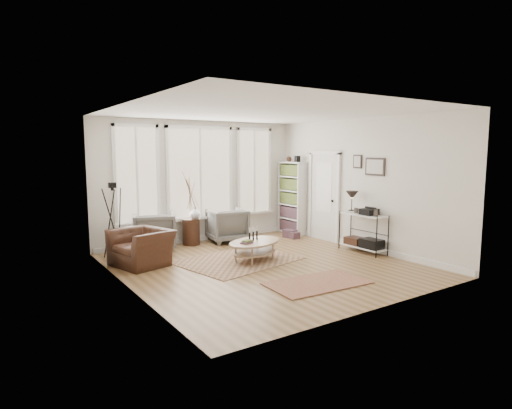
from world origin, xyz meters
TOP-DOWN VIEW (x-y plane):
  - room at (0.02, 0.03)m, footprint 5.50×5.54m
  - bay_window at (0.00, 2.71)m, footprint 4.14×0.12m
  - door at (2.57, 1.15)m, footprint 0.09×1.06m
  - bookcase at (2.44, 2.23)m, footprint 0.31×0.85m
  - low_shelf at (2.38, -0.30)m, footprint 0.38×1.08m
  - wall_art at (2.58, -0.27)m, footprint 0.04×0.88m
  - rug_main at (-0.25, 0.56)m, footprint 2.53×2.09m
  - rug_runner at (0.07, -1.44)m, footprint 1.73×1.03m
  - coffee_table at (0.01, 0.38)m, footprint 1.46×1.18m
  - armchair_left at (-1.28, 2.45)m, footprint 1.14×1.16m
  - armchair_right at (0.47, 2.28)m, footprint 0.99×1.01m
  - side_table at (-0.39, 2.45)m, footprint 0.41×0.41m
  - vase at (-0.29, 2.44)m, footprint 0.31×0.31m
  - accent_chair at (-1.96, 1.33)m, footprint 1.27×1.18m
  - tripod_camera at (-2.23, 2.22)m, footprint 0.55×0.55m
  - book_stack_near at (2.05, 1.83)m, footprint 0.33×0.37m
  - book_stack_far at (2.05, 1.66)m, footprint 0.22×0.27m

SIDE VIEW (x-z plane):
  - rug_main at x=-0.25m, z-range 0.00..0.01m
  - rug_runner at x=0.07m, z-range 0.01..0.02m
  - book_stack_far at x=2.05m, z-range 0.00..0.17m
  - book_stack_near at x=2.05m, z-range 0.00..0.20m
  - coffee_table at x=0.01m, z-range 0.02..0.60m
  - accent_chair at x=-1.96m, z-range 0.00..0.69m
  - armchair_right at x=0.47m, z-range 0.00..0.80m
  - armchair_left at x=-1.28m, z-range 0.00..0.83m
  - low_shelf at x=2.38m, z-range -0.14..1.16m
  - tripod_camera at x=-2.23m, z-range -0.06..1.49m
  - vase at x=-0.29m, z-range 0.61..0.87m
  - side_table at x=-0.39m, z-range -0.03..1.68m
  - bookcase at x=2.44m, z-range -0.07..1.99m
  - door at x=2.57m, z-range 0.01..2.23m
  - room at x=0.02m, z-range -0.02..2.88m
  - bay_window at x=0.00m, z-range 0.49..2.73m
  - wall_art at x=2.58m, z-range 1.66..2.10m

